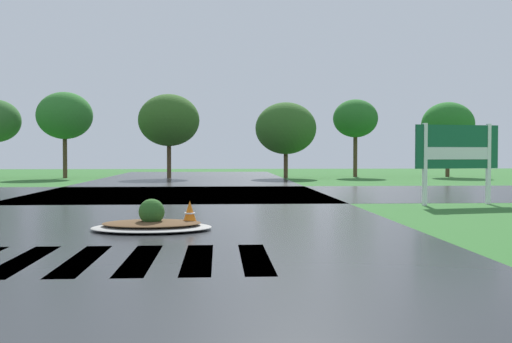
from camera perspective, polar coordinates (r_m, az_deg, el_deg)
name	(u,v)px	position (r m, az deg, el deg)	size (l,w,h in m)	color
asphalt_roadway	(147,224)	(14.82, -9.95, -4.76)	(11.89, 80.00, 0.01)	#232628
asphalt_cross_road	(178,194)	(25.55, -7.21, -2.03)	(90.00, 10.70, 0.01)	#232628
crosswalk_stripes	(111,260)	(10.04, -13.14, -7.89)	(4.95, 2.94, 0.01)	white
estate_billboard	(457,151)	(20.95, 17.95, 1.84)	(2.91, 0.65, 2.61)	white
median_island	(152,224)	(13.65, -9.54, -4.73)	(2.59, 1.87, 0.68)	#9E9B93
traffic_cone	(190,215)	(13.83, -6.09, -3.99)	(0.39, 0.39, 0.61)	orange
background_treeline	(222,122)	(41.82, -3.16, 4.55)	(34.28, 5.16, 5.68)	#4C3823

